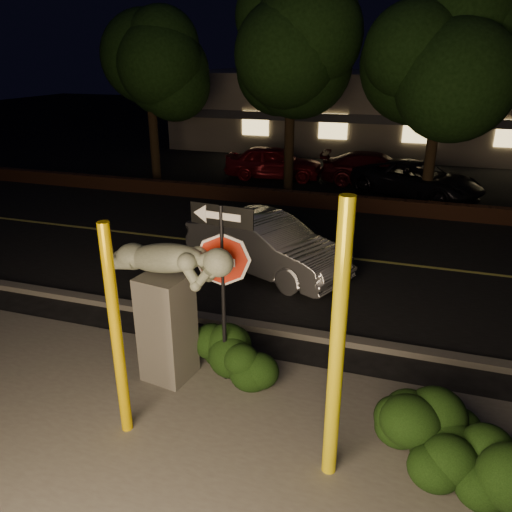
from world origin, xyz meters
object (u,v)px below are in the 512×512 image
(signpost, at_px, (222,261))
(parked_car_dark, at_px, (417,180))
(parked_car_red, at_px, (274,162))
(silver_sedan, at_px, (266,245))
(yellow_pole_left, at_px, (116,335))
(parked_car_darkred, at_px, (376,169))
(yellow_pole_right, at_px, (337,349))
(sculpture, at_px, (167,295))

(signpost, relative_size, parked_car_dark, 0.62)
(signpost, xyz_separation_m, parked_car_dark, (2.63, 12.46, -1.41))
(parked_car_dark, bearing_deg, signpost, -166.38)
(parked_car_red, bearing_deg, silver_sedan, -170.80)
(yellow_pole_left, relative_size, silver_sedan, 0.73)
(yellow_pole_left, bearing_deg, silver_sedan, 87.59)
(yellow_pole_left, relative_size, signpost, 1.05)
(parked_car_red, distance_m, parked_car_darkred, 4.16)
(parked_car_red, height_order, parked_car_darkred, parked_car_red)
(silver_sedan, bearing_deg, yellow_pole_left, -158.64)
(yellow_pole_right, relative_size, parked_car_darkred, 0.81)
(silver_sedan, relative_size, parked_car_dark, 0.89)
(signpost, bearing_deg, parked_car_red, 108.86)
(signpost, relative_size, sculpture, 1.22)
(silver_sedan, bearing_deg, parked_car_dark, 1.91)
(yellow_pole_right, distance_m, parked_car_dark, 13.91)
(signpost, bearing_deg, parked_car_dark, 84.15)
(sculpture, relative_size, parked_car_red, 0.59)
(yellow_pole_right, height_order, parked_car_darkred, yellow_pole_right)
(sculpture, distance_m, silver_sedan, 4.59)
(sculpture, distance_m, parked_car_dark, 13.14)
(signpost, distance_m, parked_car_darkred, 14.07)
(signpost, distance_m, parked_car_dark, 12.81)
(yellow_pole_left, distance_m, yellow_pole_right, 2.81)
(yellow_pole_right, height_order, signpost, yellow_pole_right)
(yellow_pole_right, bearing_deg, silver_sedan, 114.04)
(sculpture, bearing_deg, silver_sedan, 96.05)
(yellow_pole_left, bearing_deg, parked_car_red, 98.37)
(yellow_pole_left, bearing_deg, yellow_pole_right, 2.37)
(yellow_pole_left, bearing_deg, sculpture, 88.27)
(yellow_pole_left, distance_m, parked_car_darkred, 15.60)
(signpost, relative_size, parked_car_darkred, 0.66)
(yellow_pole_right, xyz_separation_m, silver_sedan, (-2.55, 5.71, -1.09))
(silver_sedan, distance_m, parked_car_darkred, 9.77)
(parked_car_darkred, bearing_deg, yellow_pole_left, 169.56)
(yellow_pole_left, relative_size, sculpture, 1.27)
(yellow_pole_left, height_order, signpost, yellow_pole_left)
(signpost, xyz_separation_m, sculpture, (-0.84, -0.19, -0.59))
(sculpture, bearing_deg, parked_car_dark, 83.33)
(sculpture, bearing_deg, signpost, 21.41)
(parked_car_darkred, bearing_deg, parked_car_red, 89.54)
(yellow_pole_right, bearing_deg, yellow_pole_left, -177.63)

